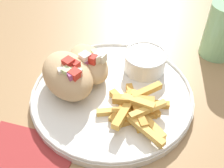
{
  "coord_description": "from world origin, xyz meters",
  "views": [
    {
      "loc": [
        0.2,
        -0.26,
        1.09
      ],
      "look_at": [
        0.01,
        0.02,
        0.76
      ],
      "focal_mm": 42.0,
      "sensor_mm": 36.0,
      "label": 1
    }
  ],
  "objects_px": {
    "water_glass": "(222,33)",
    "plate": "(112,93)",
    "pita_sandwich_near": "(68,75)",
    "fries_pile": "(136,109)",
    "pita_sandwich_far": "(89,63)",
    "sauce_ramekin": "(145,61)"
  },
  "relations": [
    {
      "from": "sauce_ramekin",
      "to": "water_glass",
      "type": "bearing_deg",
      "value": 57.63
    },
    {
      "from": "water_glass",
      "to": "sauce_ramekin",
      "type": "bearing_deg",
      "value": -122.37
    },
    {
      "from": "fries_pile",
      "to": "water_glass",
      "type": "relative_size",
      "value": 1.13
    },
    {
      "from": "water_glass",
      "to": "plate",
      "type": "bearing_deg",
      "value": -115.12
    },
    {
      "from": "plate",
      "to": "fries_pile",
      "type": "relative_size",
      "value": 2.25
    },
    {
      "from": "pita_sandwich_near",
      "to": "water_glass",
      "type": "height_order",
      "value": "water_glass"
    },
    {
      "from": "plate",
      "to": "sauce_ramekin",
      "type": "distance_m",
      "value": 0.09
    },
    {
      "from": "pita_sandwich_near",
      "to": "fries_pile",
      "type": "relative_size",
      "value": 1.11
    },
    {
      "from": "pita_sandwich_near",
      "to": "pita_sandwich_far",
      "type": "xyz_separation_m",
      "value": [
        0.0,
        0.05,
        -0.01
      ]
    },
    {
      "from": "plate",
      "to": "pita_sandwich_near",
      "type": "height_order",
      "value": "pita_sandwich_near"
    },
    {
      "from": "plate",
      "to": "pita_sandwich_near",
      "type": "relative_size",
      "value": 2.02
    },
    {
      "from": "pita_sandwich_near",
      "to": "fries_pile",
      "type": "bearing_deg",
      "value": 31.79
    },
    {
      "from": "pita_sandwich_near",
      "to": "sauce_ramekin",
      "type": "distance_m",
      "value": 0.15
    },
    {
      "from": "plate",
      "to": "pita_sandwich_far",
      "type": "bearing_deg",
      "value": 165.2
    },
    {
      "from": "pita_sandwich_near",
      "to": "water_glass",
      "type": "relative_size",
      "value": 1.25
    },
    {
      "from": "water_glass",
      "to": "pita_sandwich_near",
      "type": "bearing_deg",
      "value": -123.55
    },
    {
      "from": "pita_sandwich_near",
      "to": "pita_sandwich_far",
      "type": "distance_m",
      "value": 0.06
    },
    {
      "from": "pita_sandwich_far",
      "to": "sauce_ramekin",
      "type": "xyz_separation_m",
      "value": [
        0.08,
        0.07,
        -0.0
      ]
    },
    {
      "from": "pita_sandwich_near",
      "to": "water_glass",
      "type": "xyz_separation_m",
      "value": [
        0.18,
        0.28,
        0.01
      ]
    },
    {
      "from": "plate",
      "to": "pita_sandwich_near",
      "type": "bearing_deg",
      "value": -152.81
    },
    {
      "from": "plate",
      "to": "pita_sandwich_far",
      "type": "xyz_separation_m",
      "value": [
        -0.07,
        0.02,
        0.03
      ]
    },
    {
      "from": "pita_sandwich_far",
      "to": "fries_pile",
      "type": "xyz_separation_m",
      "value": [
        0.13,
        -0.04,
        -0.01
      ]
    }
  ]
}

